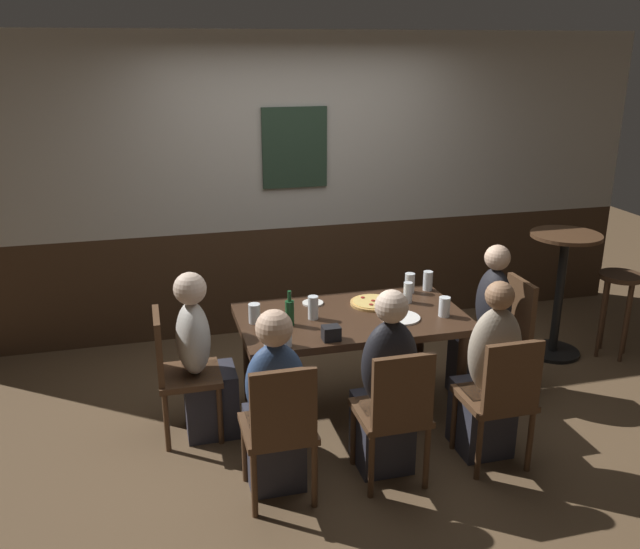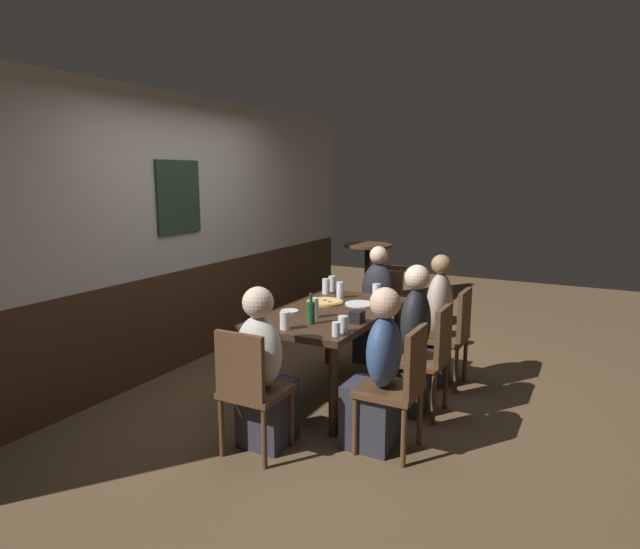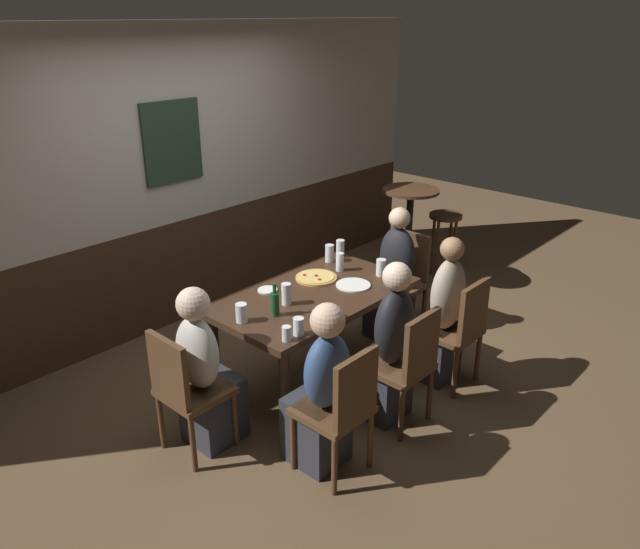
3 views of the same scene
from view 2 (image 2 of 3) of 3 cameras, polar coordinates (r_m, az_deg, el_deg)
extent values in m
plane|color=brown|center=(4.79, 1.09, -12.39)|extent=(12.00, 12.00, 0.00)
cube|color=#3D2819|center=(5.54, -14.38, -4.36)|extent=(6.40, 0.10, 0.95)
cube|color=#B7B2A8|center=(5.36, -15.01, 9.20)|extent=(6.40, 0.10, 1.65)
cube|color=#233828|center=(5.30, -14.62, 7.87)|extent=(0.56, 0.03, 0.68)
cube|color=#382316|center=(4.56, 1.13, -4.08)|extent=(1.53, 0.88, 0.05)
cylinder|color=#382316|center=(3.96, 1.43, -12.04)|extent=(0.07, 0.07, 0.69)
cylinder|color=#382316|center=(5.12, 8.11, -6.87)|extent=(0.07, 0.07, 0.69)
cylinder|color=#382316|center=(4.30, -7.30, -10.24)|extent=(0.07, 0.07, 0.69)
cylinder|color=#382316|center=(5.39, 0.88, -5.87)|extent=(0.07, 0.07, 0.69)
cube|color=#513521|center=(5.61, 6.20, -4.37)|extent=(0.40, 0.40, 0.04)
cube|color=#513521|center=(5.72, 6.92, -1.67)|extent=(0.04, 0.36, 0.43)
cylinder|color=#513521|center=(5.46, 7.16, -7.26)|extent=(0.04, 0.04, 0.41)
cylinder|color=#513521|center=(5.58, 3.88, -6.80)|extent=(0.04, 0.04, 0.41)
cylinder|color=#513521|center=(5.77, 8.37, -6.32)|extent=(0.04, 0.04, 0.41)
cylinder|color=#513521|center=(5.88, 5.23, -5.92)|extent=(0.04, 0.04, 0.41)
cube|color=#513521|center=(3.77, 7.24, -11.93)|extent=(0.40, 0.40, 0.04)
cube|color=#513521|center=(3.63, 10.01, -8.92)|extent=(0.36, 0.04, 0.43)
cylinder|color=#513521|center=(3.77, 3.70, -15.57)|extent=(0.04, 0.04, 0.41)
cylinder|color=#513521|center=(4.06, 5.72, -13.66)|extent=(0.04, 0.04, 0.41)
cylinder|color=#513521|center=(3.66, 8.77, -16.52)|extent=(0.04, 0.04, 0.41)
cylinder|color=#513521|center=(3.96, 10.44, -14.45)|extent=(0.04, 0.04, 0.41)
cube|color=#513521|center=(4.98, 12.75, -6.48)|extent=(0.40, 0.40, 0.04)
cube|color=#513521|center=(4.88, 14.90, -4.07)|extent=(0.36, 0.04, 0.43)
cylinder|color=#513521|center=(4.94, 10.19, -9.28)|extent=(0.04, 0.04, 0.41)
cylinder|color=#513521|center=(5.25, 11.33, -8.12)|extent=(0.04, 0.04, 0.41)
cylinder|color=#513521|center=(4.86, 14.07, -9.78)|extent=(0.04, 0.04, 0.41)
cylinder|color=#513521|center=(5.17, 14.98, -8.57)|extent=(0.04, 0.04, 0.41)
cube|color=#513521|center=(4.37, 10.39, -8.84)|extent=(0.40, 0.40, 0.04)
cube|color=#513521|center=(4.25, 12.83, -6.15)|extent=(0.36, 0.04, 0.43)
cylinder|color=#513521|center=(4.34, 7.42, -12.02)|extent=(0.04, 0.04, 0.41)
cylinder|color=#513521|center=(4.64, 8.91, -10.55)|extent=(0.04, 0.04, 0.41)
cylinder|color=#513521|center=(4.25, 11.82, -12.69)|extent=(0.04, 0.04, 0.41)
cylinder|color=#513521|center=(4.55, 13.04, -11.13)|extent=(0.04, 0.04, 0.41)
cube|color=#513521|center=(3.74, -6.68, -12.06)|extent=(0.40, 0.40, 0.04)
cube|color=#513521|center=(3.52, -8.44, -9.48)|extent=(0.04, 0.36, 0.43)
cylinder|color=#513521|center=(4.05, -7.26, -13.74)|extent=(0.04, 0.04, 0.41)
cylinder|color=#513521|center=(3.88, -3.00, -14.79)|extent=(0.04, 0.04, 0.41)
cylinder|color=#513521|center=(3.81, -10.30, -15.49)|extent=(0.04, 0.04, 0.41)
cylinder|color=#513521|center=(3.62, -5.87, -16.76)|extent=(0.04, 0.04, 0.41)
cube|color=#2D2D38|center=(5.55, 5.66, -6.72)|extent=(0.34, 0.32, 0.45)
ellipsoid|color=black|center=(5.51, 6.11, -1.57)|extent=(0.22, 0.34, 0.53)
sphere|color=#DBB293|center=(5.45, 6.18, 2.02)|extent=(0.18, 0.18, 0.18)
cube|color=#2D2D38|center=(3.89, 5.32, -14.42)|extent=(0.32, 0.34, 0.45)
ellipsoid|color=#334C7A|center=(3.69, 6.74, -8.06)|extent=(0.34, 0.22, 0.49)
sphere|color=#DBB293|center=(3.60, 6.86, -2.98)|extent=(0.21, 0.21, 0.21)
cube|color=#2D2D38|center=(5.08, 11.22, -8.53)|extent=(0.32, 0.34, 0.45)
ellipsoid|color=tan|center=(4.92, 12.44, -3.08)|extent=(0.34, 0.22, 0.56)
sphere|color=#936B4C|center=(4.85, 12.60, 1.04)|extent=(0.17, 0.17, 0.17)
cube|color=#2D2D38|center=(4.47, 8.69, -11.10)|extent=(0.32, 0.34, 0.45)
ellipsoid|color=black|center=(4.29, 10.01, -5.05)|extent=(0.34, 0.22, 0.55)
sphere|color=beige|center=(4.21, 10.17, -0.29)|extent=(0.19, 0.19, 0.19)
cube|color=#2D2D38|center=(3.93, -5.51, -14.20)|extent=(0.34, 0.32, 0.45)
ellipsoid|color=beige|center=(3.68, -6.41, -8.05)|extent=(0.22, 0.34, 0.49)
sphere|color=beige|center=(3.59, -6.52, -2.92)|extent=(0.21, 0.21, 0.21)
cylinder|color=tan|center=(4.80, 0.51, -2.91)|extent=(0.32, 0.32, 0.02)
cylinder|color=#DBB760|center=(4.80, 0.51, -2.77)|extent=(0.28, 0.28, 0.01)
cylinder|color=maroon|center=(4.80, 0.52, -2.69)|extent=(0.03, 0.03, 0.00)
cylinder|color=maroon|center=(4.74, 1.03, -2.87)|extent=(0.03, 0.03, 0.00)
cylinder|color=maroon|center=(4.79, -0.60, -2.71)|extent=(0.03, 0.03, 0.00)
cylinder|color=silver|center=(3.83, 1.70, -5.75)|extent=(0.06, 0.06, 0.10)
cylinder|color=#B26623|center=(3.84, 1.70, -6.03)|extent=(0.05, 0.05, 0.06)
cylinder|color=silver|center=(5.29, 1.28, -0.95)|extent=(0.07, 0.07, 0.15)
cylinder|color=#B26623|center=(5.30, 1.28, -1.44)|extent=(0.06, 0.06, 0.05)
cylinder|color=silver|center=(5.00, 2.11, -1.62)|extent=(0.06, 0.06, 0.15)
cylinder|color=#B26623|center=(5.00, 2.10, -2.03)|extent=(0.06, 0.06, 0.08)
cylinder|color=silver|center=(5.01, 5.95, -1.73)|extent=(0.08, 0.08, 0.13)
cylinder|color=gold|center=(5.01, 5.95, -1.96)|extent=(0.07, 0.07, 0.09)
cylinder|color=silver|center=(4.31, -0.60, -3.51)|extent=(0.07, 0.07, 0.16)
cylinder|color=#331E14|center=(4.32, -0.60, -4.17)|extent=(0.06, 0.06, 0.06)
cylinder|color=silver|center=(3.92, 2.41, -5.23)|extent=(0.07, 0.07, 0.12)
cylinder|color=#331E14|center=(3.93, 2.41, -5.64)|extent=(0.06, 0.06, 0.06)
cylinder|color=silver|center=(5.16, 0.64, -1.25)|extent=(0.07, 0.07, 0.15)
cylinder|color=silver|center=(5.16, 0.64, -1.56)|extent=(0.06, 0.06, 0.09)
cylinder|color=silver|center=(4.00, -3.68, -4.84)|extent=(0.08, 0.08, 0.13)
cylinder|color=#C6842D|center=(4.01, -3.67, -5.40)|extent=(0.07, 0.07, 0.05)
cylinder|color=#194723|center=(4.13, -0.96, -4.07)|extent=(0.06, 0.06, 0.17)
cylinder|color=#194723|center=(4.10, -0.96, -2.47)|extent=(0.03, 0.03, 0.07)
cylinder|color=white|center=(4.76, 4.21, -3.10)|extent=(0.26, 0.26, 0.01)
cylinder|color=white|center=(4.51, -3.20, -3.85)|extent=(0.15, 0.15, 0.01)
cube|color=black|center=(4.19, 3.92, -4.44)|extent=(0.11, 0.09, 0.09)
cylinder|color=black|center=(6.65, 4.90, -5.69)|extent=(0.44, 0.44, 0.03)
cylinder|color=black|center=(6.52, 4.97, -1.39)|extent=(0.07, 0.07, 0.99)
cylinder|color=#472D1C|center=(6.44, 5.04, 3.06)|extent=(0.56, 0.56, 0.03)
cylinder|color=#422B1C|center=(6.85, 7.61, 0.62)|extent=(0.34, 0.34, 0.04)
cylinder|color=#422B1C|center=(7.04, 7.91, -2.11)|extent=(0.03, 0.03, 0.68)
cylinder|color=#422B1C|center=(6.96, 6.54, -2.22)|extent=(0.03, 0.03, 0.68)
cylinder|color=#422B1C|center=(6.80, 7.16, -2.54)|extent=(0.03, 0.03, 0.68)
cylinder|color=#422B1C|center=(6.88, 8.56, -2.43)|extent=(0.03, 0.03, 0.68)
camera|label=1|loc=(3.43, 68.13, 14.55)|focal=38.06mm
camera|label=3|loc=(1.48, 76.44, 35.49)|focal=34.50mm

